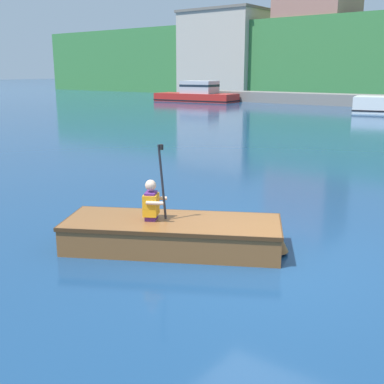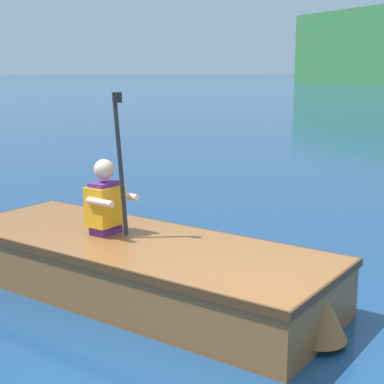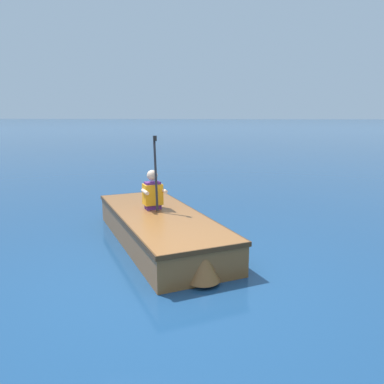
{
  "view_description": "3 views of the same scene",
  "coord_description": "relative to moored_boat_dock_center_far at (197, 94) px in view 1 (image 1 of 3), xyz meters",
  "views": [
    {
      "loc": [
        3.08,
        -5.77,
        2.68
      ],
      "look_at": [
        -1.45,
        0.15,
        0.81
      ],
      "focal_mm": 45.0,
      "sensor_mm": 36.0,
      "label": 1
    },
    {
      "loc": [
        2.87,
        -1.87,
        1.82
      ],
      "look_at": [
        -1.45,
        0.15,
        0.81
      ],
      "focal_mm": 55.0,
      "sensor_mm": 36.0,
      "label": 2
    },
    {
      "loc": [
        3.97,
        0.76,
        1.95
      ],
      "look_at": [
        -1.45,
        0.15,
        0.81
      ],
      "focal_mm": 35.0,
      "sensor_mm": 36.0,
      "label": 3
    }
  ],
  "objects": [
    {
      "name": "ground_plane",
      "position": [
        23.82,
        -30.13,
        -0.66
      ],
      "size": [
        300.0,
        300.0,
        0.0
      ],
      "primitive_type": "plane",
      "color": "navy"
    },
    {
      "name": "person_paddler",
      "position": [
        22.09,
        -30.64,
        0.08
      ],
      "size": [
        0.44,
        0.44,
        1.17
      ],
      "color": "#592672",
      "rests_on": "rowboat_foreground"
    },
    {
      "name": "waterfront_office_block_center",
      "position": [
        4.46,
        15.46,
        7.4
      ],
      "size": [
        7.59,
        7.7,
        16.11
      ],
      "color": "#9E6B5B",
      "rests_on": "ground"
    },
    {
      "name": "waterfront_warehouse_left",
      "position": [
        -6.49,
        14.75,
        4.21
      ],
      "size": [
        9.92,
        8.11,
        9.72
      ],
      "color": "#B2A899",
      "rests_on": "ground"
    },
    {
      "name": "rowboat_foreground",
      "position": [
        22.4,
        -30.46,
        -0.41
      ],
      "size": [
        3.48,
        2.69,
        0.46
      ],
      "color": "brown",
      "rests_on": "ground"
    },
    {
      "name": "moored_boat_dock_center_far",
      "position": [
        0.0,
        0.0,
        0.0
      ],
      "size": [
        7.89,
        3.58,
        1.86
      ],
      "color": "red",
      "rests_on": "ground"
    }
  ]
}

